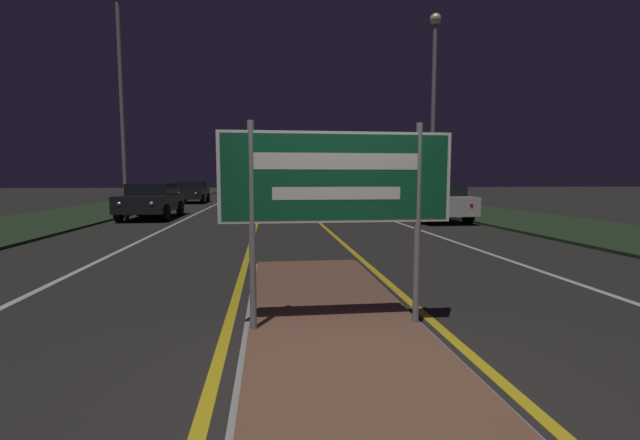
{
  "coord_description": "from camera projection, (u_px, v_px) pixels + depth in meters",
  "views": [
    {
      "loc": [
        -0.71,
        -3.05,
        1.68
      ],
      "look_at": [
        0.0,
        2.89,
        1.1
      ],
      "focal_mm": 24.0,
      "sensor_mm": 36.0,
      "label": 1
    }
  ],
  "objects": [
    {
      "name": "car_approaching_0",
      "position": [
        152.0,
        200.0,
        18.19
      ],
      "size": [
        2.01,
        4.45,
        1.48
      ],
      "color": "black",
      "rests_on": "ground_plane"
    },
    {
      "name": "ground_plane",
      "position": [
        365.0,
        400.0,
        3.26
      ],
      "size": [
        160.0,
        160.0,
        0.0
      ],
      "primitive_type": "plane",
      "color": "#282623"
    },
    {
      "name": "centre_line_yellow_right",
      "position": [
        298.0,
        204.0,
        28.11
      ],
      "size": [
        0.12,
        70.0,
        0.01
      ],
      "color": "gold",
      "rests_on": "ground_plane"
    },
    {
      "name": "verge_right",
      "position": [
        451.0,
        208.0,
        24.14
      ],
      "size": [
        5.0,
        100.0,
        0.08
      ],
      "color": "#23381E",
      "rests_on": "ground_plane"
    },
    {
      "name": "car_receding_0",
      "position": [
        432.0,
        201.0,
        17.22
      ],
      "size": [
        2.01,
        4.64,
        1.44
      ],
      "color": "silver",
      "rests_on": "ground_plane"
    },
    {
      "name": "median_island",
      "position": [
        336.0,
        330.0,
        4.64
      ],
      "size": [
        2.0,
        7.48,
        0.1
      ],
      "color": "#999993",
      "rests_on": "ground_plane"
    },
    {
      "name": "highway_sign",
      "position": [
        337.0,
        184.0,
        4.48
      ],
      "size": [
        2.46,
        0.07,
        2.17
      ],
      "color": "gray",
      "rests_on": "median_island"
    },
    {
      "name": "streetlight_right_near",
      "position": [
        434.0,
        95.0,
        17.87
      ],
      "size": [
        0.46,
        0.46,
        8.46
      ],
      "color": "gray",
      "rests_on": "ground_plane"
    },
    {
      "name": "lane_line_white_right",
      "position": [
        343.0,
        204.0,
        28.47
      ],
      "size": [
        0.12,
        70.0,
        0.01
      ],
      "color": "silver",
      "rests_on": "ground_plane"
    },
    {
      "name": "lane_line_white_left",
      "position": [
        215.0,
        205.0,
        27.48
      ],
      "size": [
        0.12,
        70.0,
        0.01
      ],
      "color": "silver",
      "rests_on": "ground_plane"
    },
    {
      "name": "edge_line_white_right",
      "position": [
        387.0,
        204.0,
        28.82
      ],
      "size": [
        0.1,
        70.0,
        0.01
      ],
      "color": "silver",
      "rests_on": "ground_plane"
    },
    {
      "name": "centre_line_yellow_left",
      "position": [
        262.0,
        205.0,
        27.83
      ],
      "size": [
        0.12,
        70.0,
        0.01
      ],
      "color": "gold",
      "rests_on": "ground_plane"
    },
    {
      "name": "verge_left",
      "position": [
        97.0,
        211.0,
        21.91
      ],
      "size": [
        5.0,
        100.0,
        0.08
      ],
      "color": "#23381E",
      "rests_on": "ground_plane"
    },
    {
      "name": "edge_line_white_left",
      "position": [
        167.0,
        205.0,
        27.13
      ],
      "size": [
        0.1,
        70.0,
        0.01
      ],
      "color": "silver",
      "rests_on": "ground_plane"
    },
    {
      "name": "car_receding_1",
      "position": [
        320.0,
        194.0,
        25.54
      ],
      "size": [
        1.85,
        4.42,
        1.43
      ],
      "color": "navy",
      "rests_on": "ground_plane"
    },
    {
      "name": "car_approaching_1",
      "position": [
        193.0,
        192.0,
        29.94
      ],
      "size": [
        1.91,
        4.09,
        1.48
      ],
      "color": "black",
      "rests_on": "ground_plane"
    },
    {
      "name": "streetlight_left_near",
      "position": [
        120.0,
        59.0,
        16.81
      ],
      "size": [
        0.59,
        0.59,
        9.38
      ],
      "color": "gray",
      "rests_on": "ground_plane"
    }
  ]
}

